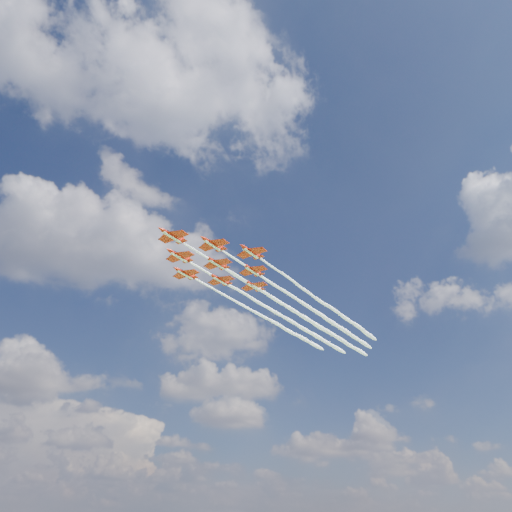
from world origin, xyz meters
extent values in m
cylinder|color=red|center=(-20.30, -14.36, 76.82)|extent=(6.57, 6.29, 1.10)
cone|color=red|center=(-23.93, -17.79, 76.82)|extent=(2.21, 2.17, 1.10)
cone|color=red|center=(-16.88, -11.13, 76.82)|extent=(1.78, 1.76, 1.00)
ellipsoid|color=black|center=(-21.75, -15.73, 77.27)|extent=(2.14, 2.09, 0.72)
cube|color=red|center=(-19.93, -14.01, 76.77)|extent=(8.64, 8.88, 0.14)
cube|color=red|center=(-17.39, -11.61, 76.82)|extent=(3.49, 3.58, 0.12)
cube|color=red|center=(-17.24, -11.48, 77.72)|extent=(1.26, 1.20, 1.80)
cube|color=white|center=(-20.30, -14.36, 76.32)|extent=(6.07, 5.80, 0.12)
cylinder|color=red|center=(-8.19, -12.06, 76.82)|extent=(6.57, 6.29, 1.10)
cone|color=red|center=(-11.82, -15.49, 76.82)|extent=(2.21, 2.17, 1.10)
cone|color=red|center=(-4.78, -8.83, 76.82)|extent=(1.78, 1.76, 1.00)
ellipsoid|color=black|center=(-9.64, -13.43, 77.27)|extent=(2.14, 2.09, 0.72)
cube|color=red|center=(-7.83, -11.71, 76.77)|extent=(8.64, 8.88, 0.14)
cube|color=red|center=(-5.28, -9.31, 76.82)|extent=(3.49, 3.58, 0.12)
cube|color=red|center=(-5.14, -9.18, 77.72)|extent=(1.26, 1.20, 1.80)
cube|color=white|center=(-8.19, -12.06, 76.32)|extent=(6.07, 5.80, 0.12)
cylinder|color=red|center=(-17.30, -2.40, 76.82)|extent=(6.57, 6.29, 1.10)
cone|color=red|center=(-20.94, -5.83, 76.82)|extent=(2.21, 2.17, 1.10)
cone|color=red|center=(-13.89, 0.82, 76.82)|extent=(1.78, 1.76, 1.00)
ellipsoid|color=black|center=(-18.76, -3.78, 77.27)|extent=(2.14, 2.09, 0.72)
cube|color=red|center=(-16.94, -2.06, 76.77)|extent=(8.64, 8.88, 0.14)
cube|color=red|center=(-14.40, 0.34, 76.82)|extent=(3.49, 3.58, 0.12)
cube|color=red|center=(-14.25, 0.48, 77.72)|extent=(1.26, 1.20, 1.80)
cube|color=white|center=(-17.30, -2.40, 76.32)|extent=(6.07, 5.80, 0.12)
cylinder|color=red|center=(3.92, -9.75, 76.82)|extent=(6.57, 6.29, 1.10)
cone|color=red|center=(0.28, -13.18, 76.82)|extent=(2.21, 2.17, 1.10)
cone|color=red|center=(7.33, -6.53, 76.82)|extent=(1.78, 1.76, 1.00)
ellipsoid|color=black|center=(2.46, -11.13, 77.27)|extent=(2.14, 2.09, 0.72)
cube|color=red|center=(4.28, -9.41, 76.77)|extent=(8.64, 8.88, 0.14)
cube|color=red|center=(6.82, -7.01, 76.82)|extent=(3.49, 3.58, 0.12)
cube|color=red|center=(6.97, -6.87, 77.72)|extent=(1.26, 1.20, 1.80)
cube|color=white|center=(3.92, -9.75, 76.32)|extent=(6.07, 5.80, 0.12)
cylinder|color=red|center=(-5.20, -0.10, 76.82)|extent=(6.57, 6.29, 1.10)
cone|color=red|center=(-8.83, -3.53, 76.82)|extent=(2.21, 2.17, 1.10)
cone|color=red|center=(-1.78, 3.12, 76.82)|extent=(1.78, 1.76, 1.00)
ellipsoid|color=black|center=(-6.65, -1.47, 77.27)|extent=(2.14, 2.09, 0.72)
cube|color=red|center=(-4.83, 0.24, 76.77)|extent=(8.64, 8.88, 0.14)
cube|color=red|center=(-2.29, 2.64, 76.82)|extent=(3.49, 3.58, 0.12)
cube|color=red|center=(-2.15, 2.78, 77.72)|extent=(1.26, 1.20, 1.80)
cube|color=white|center=(-5.20, -0.10, 76.32)|extent=(6.07, 5.80, 0.12)
cylinder|color=red|center=(-14.31, 9.55, 76.82)|extent=(6.57, 6.29, 1.10)
cone|color=red|center=(-17.94, 6.12, 76.82)|extent=(2.21, 2.17, 1.10)
cone|color=red|center=(-10.90, 12.77, 76.82)|extent=(1.78, 1.76, 1.00)
ellipsoid|color=black|center=(-15.76, 8.18, 77.27)|extent=(2.14, 2.09, 0.72)
cube|color=red|center=(-13.95, 9.89, 76.77)|extent=(8.64, 8.88, 0.14)
cube|color=red|center=(-11.40, 12.29, 76.82)|extent=(3.49, 3.58, 0.12)
cube|color=red|center=(-11.26, 12.43, 77.72)|extent=(1.26, 1.20, 1.80)
cube|color=white|center=(-14.31, 9.55, 76.32)|extent=(6.07, 5.80, 0.12)
cylinder|color=red|center=(6.91, 2.20, 76.82)|extent=(6.57, 6.29, 1.10)
cone|color=red|center=(3.28, -1.23, 76.82)|extent=(2.21, 2.17, 1.10)
cone|color=red|center=(10.32, 5.42, 76.82)|extent=(1.78, 1.76, 1.00)
ellipsoid|color=black|center=(5.46, 0.83, 77.27)|extent=(2.14, 2.09, 0.72)
cube|color=red|center=(7.27, 2.54, 76.77)|extent=(8.64, 8.88, 0.14)
cube|color=red|center=(9.81, 4.94, 76.82)|extent=(3.49, 3.58, 0.12)
cube|color=red|center=(9.96, 5.08, 77.72)|extent=(1.26, 1.20, 1.80)
cube|color=white|center=(6.91, 2.20, 76.32)|extent=(6.07, 5.80, 0.12)
cylinder|color=red|center=(-2.20, 11.85, 76.82)|extent=(6.57, 6.29, 1.10)
cone|color=red|center=(-5.84, 8.42, 76.82)|extent=(2.21, 2.17, 1.10)
cone|color=red|center=(1.21, 15.07, 76.82)|extent=(1.78, 1.76, 1.00)
ellipsoid|color=black|center=(-3.66, 10.48, 77.27)|extent=(2.14, 2.09, 0.72)
cube|color=red|center=(-1.84, 12.19, 76.77)|extent=(8.64, 8.88, 0.14)
cube|color=red|center=(0.70, 14.59, 76.82)|extent=(3.49, 3.58, 0.12)
cube|color=red|center=(0.85, 14.73, 77.72)|extent=(1.26, 1.20, 1.80)
cube|color=white|center=(-2.20, 11.85, 76.32)|extent=(6.07, 5.80, 0.12)
cylinder|color=red|center=(9.90, 14.15, 76.82)|extent=(6.57, 6.29, 1.10)
cone|color=red|center=(6.27, 10.72, 76.82)|extent=(2.21, 2.17, 1.10)
cone|color=red|center=(13.32, 17.38, 76.82)|extent=(1.78, 1.76, 1.00)
ellipsoid|color=black|center=(8.45, 12.78, 77.27)|extent=(2.14, 2.09, 0.72)
cube|color=red|center=(10.26, 14.49, 76.77)|extent=(8.64, 8.88, 0.14)
cube|color=red|center=(12.81, 16.90, 76.82)|extent=(3.49, 3.58, 0.12)
cube|color=red|center=(12.95, 17.03, 77.72)|extent=(1.26, 1.20, 1.80)
cube|color=white|center=(9.90, 14.15, 76.32)|extent=(6.07, 5.80, 0.12)
camera|label=1|loc=(-23.67, -140.27, 4.00)|focal=35.00mm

